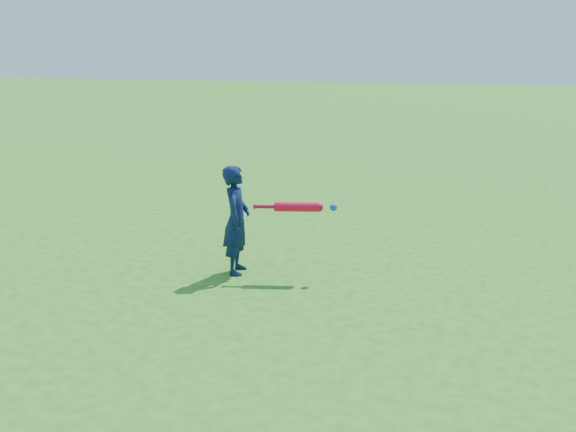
# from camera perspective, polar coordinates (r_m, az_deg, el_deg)

# --- Properties ---
(ground) EXTENTS (80.00, 80.00, 0.00)m
(ground) POSITION_cam_1_polar(r_m,az_deg,el_deg) (6.47, -2.95, -4.67)
(ground) COLOR #266F1A
(ground) RESTS_ON ground
(child) EXTENTS (0.33, 0.43, 1.07)m
(child) POSITION_cam_1_polar(r_m,az_deg,el_deg) (6.22, -4.60, -0.35)
(child) COLOR #0D173F
(child) RESTS_ON ground
(bat_swing) EXTENTS (0.78, 0.26, 0.09)m
(bat_swing) POSITION_cam_1_polar(r_m,az_deg,el_deg) (6.09, 1.10, 0.80)
(bat_swing) COLOR red
(bat_swing) RESTS_ON ground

